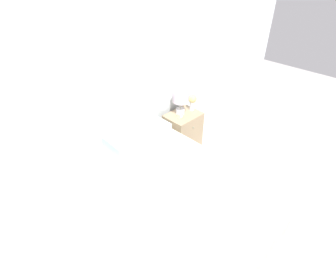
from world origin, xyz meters
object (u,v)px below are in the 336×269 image
object	(u,v)px
nightstand	(183,131)
alarm_clock	(180,116)
table_lamp	(181,99)
bed	(149,207)
flower_vase	(192,101)

from	to	relation	value
nightstand	alarm_clock	world-z (taller)	alarm_clock
table_lamp	alarm_clock	bearing A→B (deg)	-137.24
bed	flower_vase	size ratio (longest dim) A/B	8.32
flower_vase	alarm_clock	distance (m)	0.31
nightstand	table_lamp	size ratio (longest dim) A/B	1.68
table_lamp	flower_vase	distance (m)	0.23
bed	alarm_clock	size ratio (longest dim) A/B	29.90
flower_vase	nightstand	bearing A→B (deg)	-179.54
table_lamp	flower_vase	size ratio (longest dim) A/B	1.43
bed	nightstand	size ratio (longest dim) A/B	3.46
table_lamp	nightstand	bearing A→B (deg)	-67.36
nightstand	flower_vase	xyz separation A→B (m)	(0.18, 0.00, 0.45)
nightstand	table_lamp	xyz separation A→B (m)	(-0.02, 0.05, 0.54)
bed	alarm_clock	distance (m)	1.43
alarm_clock	nightstand	bearing A→B (deg)	16.30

